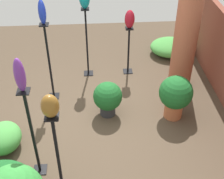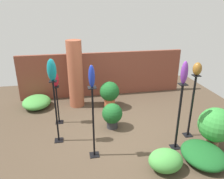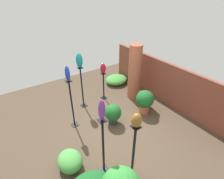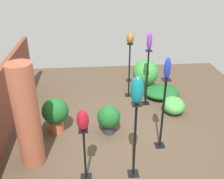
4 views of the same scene
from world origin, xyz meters
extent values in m
plane|color=#4C3D2D|center=(0.00, 0.00, 0.00)|extent=(8.00, 8.00, 0.00)
cube|color=brown|center=(0.00, 2.48, 0.75)|extent=(5.60, 0.12, 1.51)
cylinder|color=#9E5138|center=(-0.95, 1.74, 1.03)|extent=(0.45, 0.45, 2.06)
cube|color=black|center=(-0.70, -0.84, 0.01)|extent=(0.20, 0.20, 0.01)
cube|color=black|center=(-0.70, -0.84, 0.78)|extent=(0.04, 0.04, 1.56)
cube|color=black|center=(-0.70, -0.84, 1.55)|extent=(0.16, 0.16, 0.02)
cube|color=black|center=(1.65, -0.51, 0.01)|extent=(0.20, 0.20, 0.01)
cube|color=black|center=(1.65, -0.51, 0.78)|extent=(0.04, 0.04, 1.55)
cube|color=black|center=(1.65, -0.51, 1.54)|extent=(0.16, 0.16, 0.02)
cube|color=black|center=(-1.46, -0.14, 0.01)|extent=(0.20, 0.20, 0.01)
cube|color=black|center=(-1.46, -0.14, 0.75)|extent=(0.04, 0.04, 1.50)
cube|color=black|center=(-1.46, -0.14, 1.49)|extent=(0.16, 0.16, 0.02)
cube|color=black|center=(1.12, -0.90, 0.01)|extent=(0.20, 0.20, 0.01)
cube|color=black|center=(1.12, -0.90, 0.76)|extent=(0.04, 0.04, 1.52)
cube|color=black|center=(1.12, -0.90, 1.52)|extent=(0.16, 0.16, 0.02)
cube|color=black|center=(-1.48, 0.73, 0.01)|extent=(0.20, 0.20, 0.01)
cube|color=black|center=(-1.48, 0.73, 0.53)|extent=(0.04, 0.04, 1.06)
cube|color=black|center=(-1.48, 0.73, 1.05)|extent=(0.16, 0.16, 0.02)
ellipsoid|color=#192D9E|center=(-0.70, -0.84, 1.78)|extent=(0.12, 0.13, 0.43)
ellipsoid|color=brown|center=(1.65, -0.51, 1.70)|extent=(0.19, 0.20, 0.29)
ellipsoid|color=#0F727A|center=(-1.46, -0.14, 1.74)|extent=(0.20, 0.21, 0.48)
ellipsoid|color=#6B2D8C|center=(1.12, -0.90, 1.76)|extent=(0.14, 0.14, 0.47)
ellipsoid|color=maroon|center=(-1.48, 0.73, 1.25)|extent=(0.19, 0.20, 0.38)
cylinder|color=#2D2D33|center=(-0.11, 0.20, 0.09)|extent=(0.28, 0.28, 0.19)
sphere|color=#195923|center=(-0.11, 0.20, 0.41)|extent=(0.52, 0.52, 0.52)
cylinder|color=#936B4C|center=(1.95, -1.04, 0.13)|extent=(0.26, 0.26, 0.25)
sphere|color=#338C38|center=(1.95, -1.04, 0.57)|extent=(0.75, 0.75, 0.75)
cylinder|color=#B25B38|center=(0.04, 1.39, 0.14)|extent=(0.33, 0.33, 0.29)
sphere|color=#195923|center=(0.04, 1.39, 0.54)|extent=(0.60, 0.60, 0.60)
ellipsoid|color=#195923|center=(1.47, -1.43, 0.16)|extent=(0.86, 0.99, 0.32)
ellipsoid|color=#479942|center=(0.60, -1.52, 0.21)|extent=(0.67, 0.56, 0.42)
camera|label=1|loc=(4.25, -0.02, 3.86)|focal=50.00mm
camera|label=2|loc=(-1.05, -4.67, 3.02)|focal=35.00mm
camera|label=3|loc=(3.36, -2.21, 3.74)|focal=28.00mm
camera|label=4|loc=(-5.06, 0.58, 3.57)|focal=42.00mm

